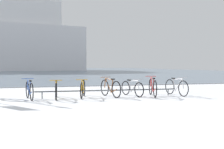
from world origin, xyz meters
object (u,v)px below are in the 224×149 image
(bicycle_2, at_px, (83,89))
(bicycle_4, at_px, (132,88))
(bicycle_3, at_px, (110,88))
(bicycle_6, at_px, (176,87))
(bicycle_1, at_px, (56,90))
(bicycle_0, at_px, (29,90))
(bicycle_5, at_px, (153,87))

(bicycle_2, xyz_separation_m, bicycle_4, (2.10, -0.04, -0.01))
(bicycle_3, xyz_separation_m, bicycle_6, (2.92, -0.20, -0.00))
(bicycle_1, xyz_separation_m, bicycle_6, (5.11, -0.19, 0.02))
(bicycle_0, height_order, bicycle_3, bicycle_3)
(bicycle_4, bearing_deg, bicycle_6, -6.66)
(bicycle_3, bearing_deg, bicycle_0, -179.35)
(bicycle_5, bearing_deg, bicycle_0, 178.21)
(bicycle_0, xyz_separation_m, bicycle_1, (1.00, 0.03, -0.02))
(bicycle_2, xyz_separation_m, bicycle_6, (4.05, -0.26, 0.02))
(bicycle_3, bearing_deg, bicycle_4, 1.90)
(bicycle_4, bearing_deg, bicycle_3, -178.10)
(bicycle_1, distance_m, bicycle_2, 1.06)
(bicycle_5, height_order, bicycle_6, bicycle_5)
(bicycle_0, bearing_deg, bicycle_6, -1.49)
(bicycle_3, distance_m, bicycle_4, 0.97)
(bicycle_2, xyz_separation_m, bicycle_3, (1.13, -0.07, 0.02))
(bicycle_4, relative_size, bicycle_5, 0.88)
(bicycle_0, relative_size, bicycle_2, 1.02)
(bicycle_0, xyz_separation_m, bicycle_5, (5.00, -0.16, 0.02))
(bicycle_1, height_order, bicycle_3, bicycle_3)
(bicycle_6, bearing_deg, bicycle_2, 176.25)
(bicycle_0, bearing_deg, bicycle_3, 0.65)
(bicycle_2, relative_size, bicycle_5, 0.90)
(bicycle_4, height_order, bicycle_5, bicycle_5)
(bicycle_4, xyz_separation_m, bicycle_5, (0.84, -0.22, 0.04))
(bicycle_1, distance_m, bicycle_3, 2.19)
(bicycle_3, relative_size, bicycle_4, 1.06)
(bicycle_5, xyz_separation_m, bicycle_6, (1.11, -0.00, -0.02))
(bicycle_0, distance_m, bicycle_1, 1.00)
(bicycle_1, relative_size, bicycle_6, 1.03)
(bicycle_0, distance_m, bicycle_5, 5.01)
(bicycle_4, bearing_deg, bicycle_2, 178.98)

